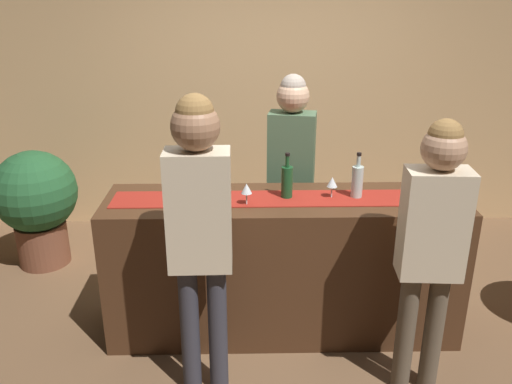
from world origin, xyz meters
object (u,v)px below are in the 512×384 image
wine_bottle_clear (357,181)px  customer_sipping (432,234)px  wine_glass_mid_counter (332,183)px  potted_plant_tall (36,201)px  wine_glass_near_customer (247,189)px  customer_browsing (199,219)px  bartender (291,162)px  wine_bottle_green (287,181)px

wine_bottle_clear → customer_sipping: 0.70m
wine_glass_mid_counter → potted_plant_tall: size_ratio=0.14×
wine_glass_mid_counter → wine_glass_near_customer: bearing=-169.0°
wine_bottle_clear → customer_browsing: bearing=-146.9°
bartender → customer_sipping: bearing=129.7°
wine_bottle_green → bartender: (0.07, 0.56, -0.05)m
wine_bottle_clear → wine_glass_near_customer: (-0.71, -0.11, -0.01)m
wine_bottle_clear → potted_plant_tall: size_ratio=0.30×
wine_bottle_clear → wine_glass_mid_counter: wine_bottle_clear is taller
bartender → potted_plant_tall: bearing=-0.3°
wine_glass_mid_counter → customer_browsing: (-0.80, -0.62, 0.03)m
bartender → customer_browsing: bearing=74.3°
potted_plant_tall → customer_sipping: bearing=-30.0°
wine_glass_near_customer → wine_glass_mid_counter: (0.55, 0.11, 0.00)m
wine_glass_near_customer → bartender: bearing=63.6°
customer_sipping → potted_plant_tall: bearing=153.8°
wine_glass_mid_counter → customer_browsing: size_ratio=0.08×
wine_bottle_green → wine_bottle_clear: (0.45, -0.00, 0.00)m
wine_bottle_green → wine_bottle_clear: same height
customer_browsing → wine_bottle_clear: bearing=32.1°
wine_glass_near_customer → customer_browsing: (-0.25, -0.51, 0.03)m
wine_bottle_green → wine_glass_near_customer: (-0.26, -0.12, -0.01)m
wine_glass_mid_counter → wine_bottle_green: bearing=177.8°
wine_bottle_green → customer_browsing: bearing=-129.0°
wine_bottle_green → customer_browsing: size_ratio=0.17×
wine_glass_near_customer → wine_glass_mid_counter: same height
wine_bottle_green → wine_glass_near_customer: 0.29m
wine_glass_mid_counter → potted_plant_tall: 2.56m
bartender → customer_browsing: 1.33m
wine_glass_near_customer → wine_glass_mid_counter: bearing=11.0°
bartender → customer_browsing: (-0.59, -1.19, 0.07)m
potted_plant_tall → wine_bottle_clear: bearing=-21.3°
wine_bottle_green → potted_plant_tall: size_ratio=0.30×
wine_glass_mid_counter → customer_sipping: 0.77m
customer_sipping → wine_bottle_green: bearing=143.1°
wine_glass_near_customer → wine_bottle_green: bearing=24.3°
customer_browsing → potted_plant_tall: 2.26m
customer_sipping → bartender: bearing=123.0°
customer_sipping → potted_plant_tall: size_ratio=1.64×
wine_glass_mid_counter → bartender: (-0.22, 0.57, -0.04)m
potted_plant_tall → wine_bottle_green: bearing=-25.4°
potted_plant_tall → wine_glass_mid_counter: bearing=-22.8°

